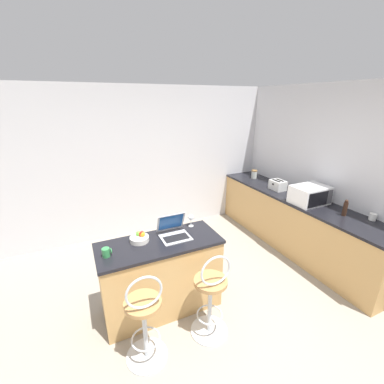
{
  "coord_description": "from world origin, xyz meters",
  "views": [
    {
      "loc": [
        -1.11,
        -1.7,
        2.36
      ],
      "look_at": [
        0.49,
        1.73,
        0.99
      ],
      "focal_mm": 24.0,
      "sensor_mm": 36.0,
      "label": 1
    }
  ],
  "objects_px": {
    "laptop": "(173,231)",
    "fruit_bowl": "(140,238)",
    "bar_stool_far": "(211,297)",
    "toaster": "(278,185)",
    "pepper_mill": "(345,208)",
    "mug_white": "(373,217)",
    "wine_glass_tall": "(191,218)",
    "bar_stool_near": "(145,320)",
    "microwave": "(310,195)",
    "mug_green": "(106,252)",
    "storage_jar": "(254,174)"
  },
  "relations": [
    {
      "from": "microwave",
      "to": "pepper_mill",
      "type": "bearing_deg",
      "value": -82.2
    },
    {
      "from": "bar_stool_far",
      "to": "toaster",
      "type": "bearing_deg",
      "value": 33.65
    },
    {
      "from": "storage_jar",
      "to": "fruit_bowl",
      "type": "bearing_deg",
      "value": -151.82
    },
    {
      "from": "wine_glass_tall",
      "to": "toaster",
      "type": "bearing_deg",
      "value": 17.53
    },
    {
      "from": "microwave",
      "to": "toaster",
      "type": "relative_size",
      "value": 2.09
    },
    {
      "from": "laptop",
      "to": "wine_glass_tall",
      "type": "height_order",
      "value": "laptop"
    },
    {
      "from": "toaster",
      "to": "pepper_mill",
      "type": "xyz_separation_m",
      "value": [
        0.07,
        -1.19,
        0.03
      ]
    },
    {
      "from": "toaster",
      "to": "pepper_mill",
      "type": "bearing_deg",
      "value": -86.87
    },
    {
      "from": "bar_stool_near",
      "to": "mug_white",
      "type": "relative_size",
      "value": 9.94
    },
    {
      "from": "bar_stool_near",
      "to": "mug_green",
      "type": "distance_m",
      "value": 0.74
    },
    {
      "from": "wine_glass_tall",
      "to": "mug_green",
      "type": "bearing_deg",
      "value": -167.21
    },
    {
      "from": "storage_jar",
      "to": "toaster",
      "type": "bearing_deg",
      "value": -95.0
    },
    {
      "from": "storage_jar",
      "to": "mug_green",
      "type": "distance_m",
      "value": 3.4
    },
    {
      "from": "toaster",
      "to": "fruit_bowl",
      "type": "height_order",
      "value": "toaster"
    },
    {
      "from": "laptop",
      "to": "mug_white",
      "type": "relative_size",
      "value": 3.23
    },
    {
      "from": "bar_stool_near",
      "to": "laptop",
      "type": "height_order",
      "value": "laptop"
    },
    {
      "from": "bar_stool_far",
      "to": "mug_white",
      "type": "height_order",
      "value": "bar_stool_far"
    },
    {
      "from": "bar_stool_near",
      "to": "fruit_bowl",
      "type": "distance_m",
      "value": 0.83
    },
    {
      "from": "microwave",
      "to": "wine_glass_tall",
      "type": "bearing_deg",
      "value": 177.96
    },
    {
      "from": "wine_glass_tall",
      "to": "mug_green",
      "type": "height_order",
      "value": "wine_glass_tall"
    },
    {
      "from": "microwave",
      "to": "wine_glass_tall",
      "type": "height_order",
      "value": "microwave"
    },
    {
      "from": "storage_jar",
      "to": "wine_glass_tall",
      "type": "bearing_deg",
      "value": -146.15
    },
    {
      "from": "bar_stool_near",
      "to": "laptop",
      "type": "bearing_deg",
      "value": 49.63
    },
    {
      "from": "bar_stool_near",
      "to": "microwave",
      "type": "bearing_deg",
      "value": 14.14
    },
    {
      "from": "bar_stool_far",
      "to": "laptop",
      "type": "xyz_separation_m",
      "value": [
        -0.15,
        0.63,
        0.49
      ]
    },
    {
      "from": "bar_stool_near",
      "to": "pepper_mill",
      "type": "relative_size",
      "value": 4.39
    },
    {
      "from": "bar_stool_near",
      "to": "storage_jar",
      "type": "xyz_separation_m",
      "value": [
        2.8,
        2.09,
        0.51
      ]
    },
    {
      "from": "bar_stool_near",
      "to": "microwave",
      "type": "relative_size",
      "value": 1.91
    },
    {
      "from": "wine_glass_tall",
      "to": "pepper_mill",
      "type": "distance_m",
      "value": 2.07
    },
    {
      "from": "laptop",
      "to": "wine_glass_tall",
      "type": "bearing_deg",
      "value": 24.34
    },
    {
      "from": "microwave",
      "to": "mug_green",
      "type": "xyz_separation_m",
      "value": [
        -2.95,
        -0.17,
        -0.09
      ]
    },
    {
      "from": "wine_glass_tall",
      "to": "storage_jar",
      "type": "relative_size",
      "value": 0.93
    },
    {
      "from": "laptop",
      "to": "microwave",
      "type": "xyz_separation_m",
      "value": [
        2.2,
        0.06,
        0.07
      ]
    },
    {
      "from": "laptop",
      "to": "fruit_bowl",
      "type": "relative_size",
      "value": 1.58
    },
    {
      "from": "mug_green",
      "to": "microwave",
      "type": "bearing_deg",
      "value": 3.21
    },
    {
      "from": "toaster",
      "to": "mug_green",
      "type": "height_order",
      "value": "toaster"
    },
    {
      "from": "laptop",
      "to": "pepper_mill",
      "type": "relative_size",
      "value": 1.43
    },
    {
      "from": "bar_stool_far",
      "to": "pepper_mill",
      "type": "height_order",
      "value": "pepper_mill"
    },
    {
      "from": "laptop",
      "to": "fruit_bowl",
      "type": "bearing_deg",
      "value": 173.75
    },
    {
      "from": "pepper_mill",
      "to": "bar_stool_far",
      "type": "bearing_deg",
      "value": -175.4
    },
    {
      "from": "laptop",
      "to": "pepper_mill",
      "type": "xyz_separation_m",
      "value": [
        2.27,
        -0.46,
        0.05
      ]
    },
    {
      "from": "bar_stool_far",
      "to": "mug_white",
      "type": "distance_m",
      "value": 2.37
    },
    {
      "from": "wine_glass_tall",
      "to": "laptop",
      "type": "bearing_deg",
      "value": -155.66
    },
    {
      "from": "bar_stool_far",
      "to": "storage_jar",
      "type": "relative_size",
      "value": 6.17
    },
    {
      "from": "bar_stool_far",
      "to": "laptop",
      "type": "bearing_deg",
      "value": 103.42
    },
    {
      "from": "fruit_bowl",
      "to": "pepper_mill",
      "type": "bearing_deg",
      "value": -10.77
    },
    {
      "from": "storage_jar",
      "to": "bar_stool_far",
      "type": "bearing_deg",
      "value": -135.32
    },
    {
      "from": "pepper_mill",
      "to": "wine_glass_tall",
      "type": "bearing_deg",
      "value": 163.58
    },
    {
      "from": "bar_stool_far",
      "to": "toaster",
      "type": "xyz_separation_m",
      "value": [
        2.05,
        1.36,
        0.51
      ]
    },
    {
      "from": "toaster",
      "to": "pepper_mill",
      "type": "height_order",
      "value": "pepper_mill"
    }
  ]
}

